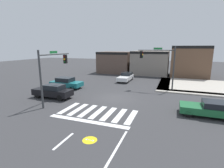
# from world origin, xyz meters

# --- Properties ---
(ground_plane) EXTENTS (120.00, 120.00, 0.00)m
(ground_plane) POSITION_xyz_m (0.00, 0.00, 0.00)
(ground_plane) COLOR #353538
(crosswalk_near) EXTENTS (6.57, 3.11, 0.01)m
(crosswalk_near) POSITION_xyz_m (0.00, -4.50, 0.00)
(crosswalk_near) COLOR silver
(crosswalk_near) RESTS_ON ground_plane
(lane_markings) EXTENTS (6.80, 18.75, 0.01)m
(lane_markings) POSITION_xyz_m (1.16, -11.43, 0.00)
(lane_markings) COLOR white
(lane_markings) RESTS_ON ground_plane
(bike_detector_marking) EXTENTS (0.92, 0.92, 0.01)m
(bike_detector_marking) POSITION_xyz_m (1.46, -8.86, 0.00)
(bike_detector_marking) COLOR yellow
(bike_detector_marking) RESTS_ON ground_plane
(curb_corner_northeast) EXTENTS (10.00, 10.60, 0.15)m
(curb_corner_northeast) POSITION_xyz_m (8.49, 9.42, 0.07)
(curb_corner_northeast) COLOR #B2AA9E
(curb_corner_northeast) RESTS_ON ground_plane
(storefront_row) EXTENTS (22.16, 6.53, 5.92)m
(storefront_row) POSITION_xyz_m (1.78, 18.99, 2.61)
(storefront_row) COLOR brown
(storefront_row) RESTS_ON ground_plane
(traffic_signal_southwest) EXTENTS (0.32, 4.60, 5.40)m
(traffic_signal_southwest) POSITION_xyz_m (-5.29, -3.63, 3.70)
(traffic_signal_southwest) COLOR #383A3D
(traffic_signal_southwest) RESTS_ON ground_plane
(traffic_signal_northeast) EXTENTS (4.79, 0.32, 5.80)m
(traffic_signal_northeast) POSITION_xyz_m (4.15, 5.82, 3.94)
(traffic_signal_northeast) COLOR #383A3D
(traffic_signal_northeast) RESTS_ON ground_plane
(car_teal) EXTENTS (4.44, 1.91, 1.49)m
(car_teal) POSITION_xyz_m (-8.07, 2.25, 0.76)
(car_teal) COLOR #196B70
(car_teal) RESTS_ON ground_plane
(car_green) EXTENTS (4.27, 1.87, 1.32)m
(car_green) POSITION_xyz_m (9.02, -2.13, 0.68)
(car_green) COLOR #1E6638
(car_green) RESTS_ON ground_plane
(car_black) EXTENTS (4.50, 1.72, 1.55)m
(car_black) POSITION_xyz_m (-6.61, -2.31, 0.78)
(car_black) COLOR black
(car_black) RESTS_ON ground_plane
(car_white) EXTENTS (1.79, 4.53, 1.36)m
(car_white) POSITION_xyz_m (-1.58, 10.07, 0.69)
(car_white) COLOR white
(car_white) RESTS_ON ground_plane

